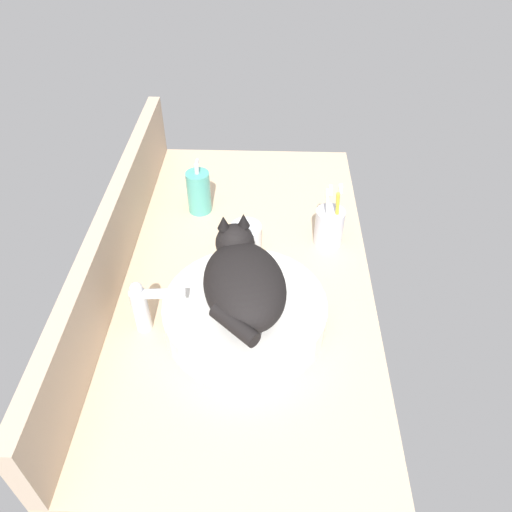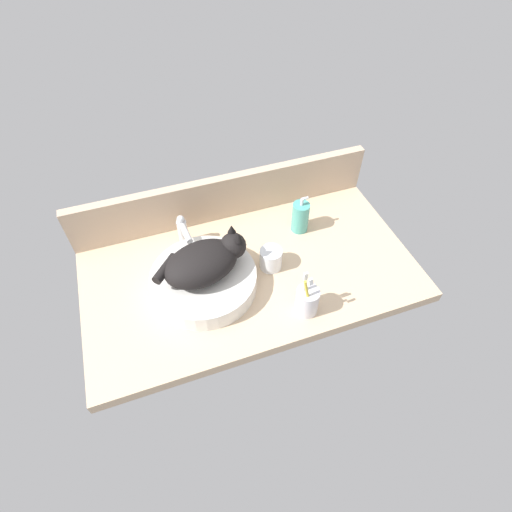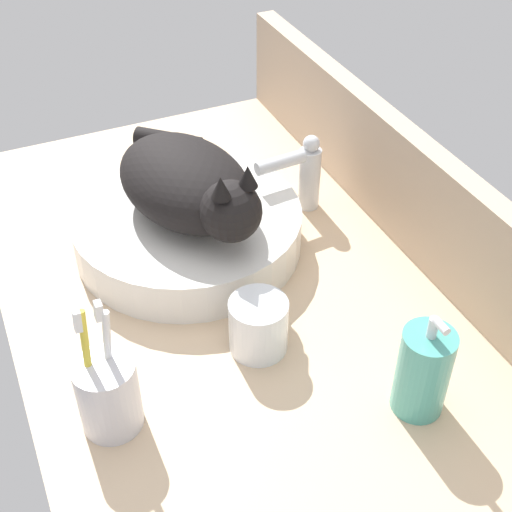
# 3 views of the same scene
# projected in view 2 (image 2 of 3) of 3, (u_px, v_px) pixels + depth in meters

# --- Properties ---
(ground_plane) EXTENTS (1.16, 0.64, 0.04)m
(ground_plane) POSITION_uv_depth(u_px,v_px,m) (250.00, 273.00, 1.43)
(ground_plane) COLOR #D1B28E
(backsplash_panel) EXTENTS (1.16, 0.04, 0.19)m
(backsplash_panel) POSITION_uv_depth(u_px,v_px,m) (224.00, 197.00, 1.54)
(backsplash_panel) COLOR tan
(backsplash_panel) RESTS_ON ground_plane
(sink_basin) EXTENTS (0.36, 0.36, 0.07)m
(sink_basin) POSITION_uv_depth(u_px,v_px,m) (204.00, 280.00, 1.34)
(sink_basin) COLOR silver
(sink_basin) RESTS_ON ground_plane
(cat) EXTENTS (0.32, 0.22, 0.14)m
(cat) POSITION_uv_depth(u_px,v_px,m) (205.00, 261.00, 1.28)
(cat) COLOR black
(cat) RESTS_ON sink_basin
(faucet) EXTENTS (0.04, 0.12, 0.14)m
(faucet) POSITION_uv_depth(u_px,v_px,m) (183.00, 231.00, 1.44)
(faucet) COLOR silver
(faucet) RESTS_ON ground_plane
(soap_dispenser) EXTENTS (0.07, 0.07, 0.16)m
(soap_dispenser) POSITION_uv_depth(u_px,v_px,m) (300.00, 217.00, 1.51)
(soap_dispenser) COLOR teal
(soap_dispenser) RESTS_ON ground_plane
(toothbrush_cup) EXTENTS (0.07, 0.07, 0.19)m
(toothbrush_cup) POSITION_uv_depth(u_px,v_px,m) (307.00, 301.00, 1.27)
(toothbrush_cup) COLOR silver
(toothbrush_cup) RESTS_ON ground_plane
(water_glass) EXTENTS (0.08, 0.08, 0.08)m
(water_glass) POSITION_uv_depth(u_px,v_px,m) (271.00, 259.00, 1.40)
(water_glass) COLOR white
(water_glass) RESTS_ON ground_plane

